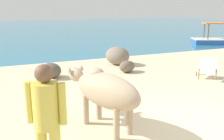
# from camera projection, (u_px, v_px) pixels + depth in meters

# --- Properties ---
(sand_beach) EXTENTS (18.00, 14.00, 0.04)m
(sand_beach) POSITION_uv_depth(u_px,v_px,m) (195.00, 130.00, 4.94)
(sand_beach) COLOR beige
(sand_beach) RESTS_ON ground
(water_surface) EXTENTS (60.00, 36.00, 0.03)m
(water_surface) POSITION_uv_depth(u_px,v_px,m) (39.00, 30.00, 24.62)
(water_surface) COLOR teal
(water_surface) RESTS_ON ground
(cow) EXTENTS (1.09, 2.04, 1.14)m
(cow) POSITION_uv_depth(u_px,v_px,m) (105.00, 90.00, 4.82)
(cow) COLOR tan
(cow) RESTS_ON sand_beach
(deck_chair_near) EXTENTS (0.85, 0.93, 0.68)m
(deck_chair_near) POSITION_uv_depth(u_px,v_px,m) (208.00, 67.00, 8.17)
(deck_chair_near) COLOR olive
(deck_chair_near) RESTS_ON sand_beach
(person_standing) EXTENTS (0.45, 0.32, 1.62)m
(person_standing) POSITION_uv_depth(u_px,v_px,m) (47.00, 118.00, 3.18)
(person_standing) COLOR #DBC64C
(person_standing) RESTS_ON sand_beach
(shore_rock_large) EXTENTS (1.13, 1.26, 0.71)m
(shore_rock_large) POSITION_uv_depth(u_px,v_px,m) (117.00, 56.00, 10.23)
(shore_rock_large) COLOR gray
(shore_rock_large) RESTS_ON sand_beach
(shore_rock_medium) EXTENTS (0.86, 0.92, 0.49)m
(shore_rock_medium) POSITION_uv_depth(u_px,v_px,m) (51.00, 70.00, 8.36)
(shore_rock_medium) COLOR brown
(shore_rock_medium) RESTS_ON sand_beach
(shore_rock_flat) EXTENTS (0.75, 0.66, 0.41)m
(shore_rock_flat) POSITION_uv_depth(u_px,v_px,m) (127.00, 66.00, 9.09)
(shore_rock_flat) COLOR #6B5B4C
(shore_rock_flat) RESTS_ON sand_beach
(boat_blue) EXTENTS (3.82, 2.56, 1.29)m
(boat_blue) POSITION_uv_depth(u_px,v_px,m) (223.00, 39.00, 15.84)
(boat_blue) COLOR #3866B7
(boat_blue) RESTS_ON water_surface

